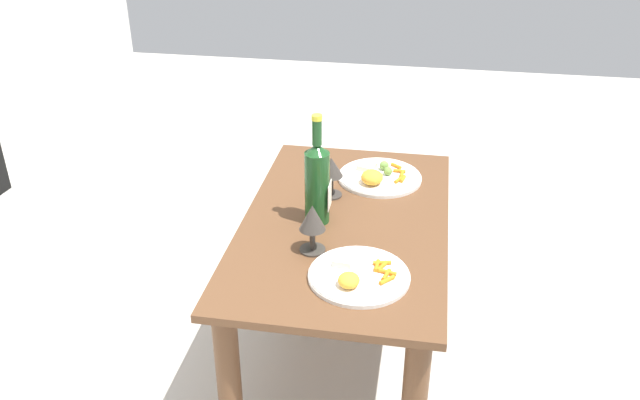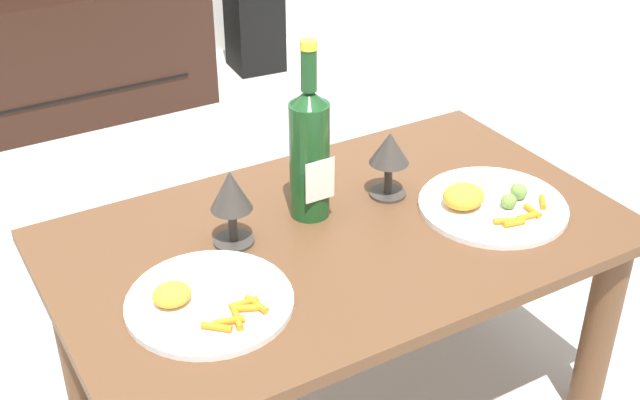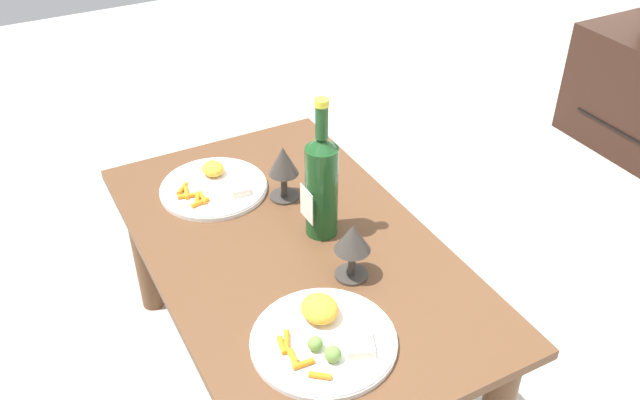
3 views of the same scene
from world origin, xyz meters
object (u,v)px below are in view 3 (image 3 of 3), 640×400
object	(u,v)px
dining_table	(293,275)
dinner_plate_right	(324,337)
goblet_right	(353,241)
wine_bottle	(322,183)
goblet_left	(283,164)
dinner_plate_left	(214,186)

from	to	relation	value
dining_table	dinner_plate_right	xyz separation A→B (m)	(0.30, -0.08, 0.11)
goblet_right	dinner_plate_right	size ratio (longest dim) A/B	0.48
wine_bottle	dinner_plate_right	size ratio (longest dim) A/B	1.21
dining_table	goblet_left	size ratio (longest dim) A/B	7.18
dining_table	goblet_right	size ratio (longest dim) A/B	7.70
wine_bottle	goblet_right	bearing A→B (deg)	-5.45
dinner_plate_left	goblet_left	bearing A→B (deg)	51.93
goblet_left	dinner_plate_right	distance (m)	0.53
goblet_left	dinner_plate_left	size ratio (longest dim) A/B	0.53
wine_bottle	goblet_left	xyz separation A→B (m)	(-0.17, -0.02, -0.04)
dining_table	dinner_plate_left	bearing A→B (deg)	-165.62
dining_table	goblet_left	world-z (taller)	goblet_left
dinner_plate_left	dinner_plate_right	size ratio (longest dim) A/B	0.96
goblet_right	dinner_plate_left	xyz separation A→B (m)	(-0.47, -0.15, -0.09)
goblet_left	dinner_plate_right	size ratio (longest dim) A/B	0.51
dining_table	dinner_plate_left	distance (m)	0.34
goblet_left	goblet_right	xyz separation A→B (m)	(0.35, 0.00, -0.00)
dining_table	wine_bottle	distance (m)	0.25
dining_table	dinner_plate_right	size ratio (longest dim) A/B	3.67
dining_table	goblet_right	world-z (taller)	goblet_right
goblet_left	goblet_right	distance (m)	0.35
dining_table	wine_bottle	bearing A→B (deg)	101.21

